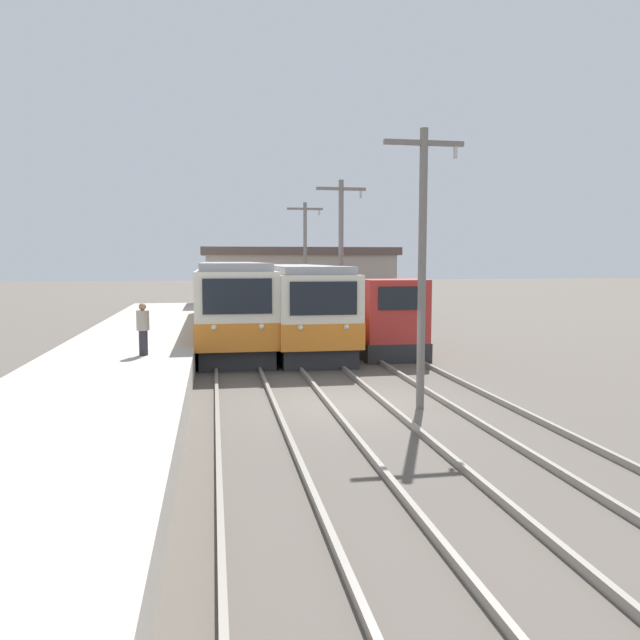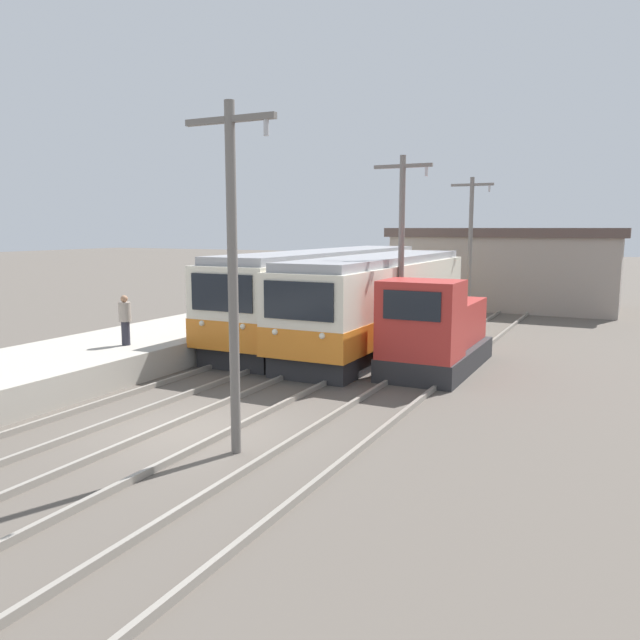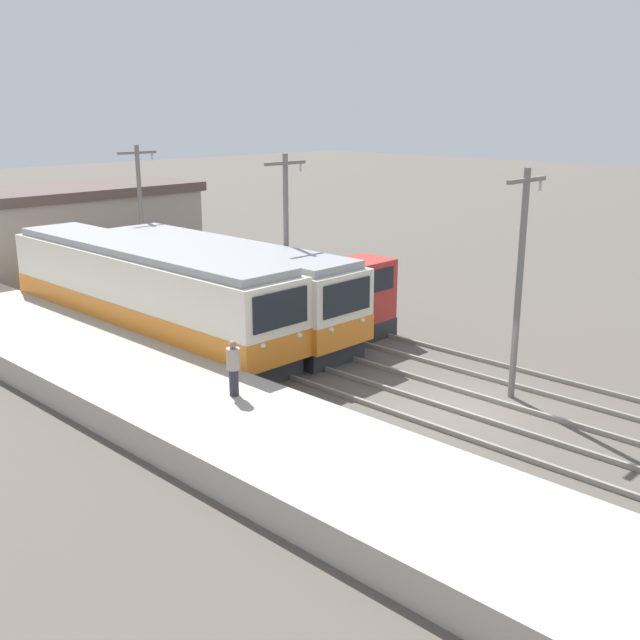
# 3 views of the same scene
# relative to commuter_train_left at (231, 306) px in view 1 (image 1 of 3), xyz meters

# --- Properties ---
(ground_plane) EXTENTS (200.00, 200.00, 0.00)m
(ground_plane) POSITION_rel_commuter_train_left_xyz_m (2.60, -12.42, -1.68)
(ground_plane) COLOR #564F47
(platform_left) EXTENTS (4.50, 54.00, 0.86)m
(platform_left) POSITION_rel_commuter_train_left_xyz_m (-3.65, -12.42, -1.25)
(platform_left) COLOR #ADA599
(platform_left) RESTS_ON ground
(track_left) EXTENTS (1.54, 60.00, 0.14)m
(track_left) POSITION_rel_commuter_train_left_xyz_m (-0.00, -12.42, -1.61)
(track_left) COLOR gray
(track_left) RESTS_ON ground
(track_center) EXTENTS (1.54, 60.00, 0.14)m
(track_center) POSITION_rel_commuter_train_left_xyz_m (2.80, -12.42, -1.61)
(track_center) COLOR gray
(track_center) RESTS_ON ground
(track_right) EXTENTS (1.54, 60.00, 0.14)m
(track_right) POSITION_rel_commuter_train_left_xyz_m (5.80, -12.42, -1.61)
(track_right) COLOR gray
(track_right) RESTS_ON ground
(commuter_train_left) EXTENTS (2.84, 15.14, 3.60)m
(commuter_train_left) POSITION_rel_commuter_train_left_xyz_m (0.00, 0.00, 0.00)
(commuter_train_left) COLOR #28282B
(commuter_train_left) RESTS_ON ground
(commuter_train_center) EXTENTS (2.84, 13.26, 3.49)m
(commuter_train_center) POSITION_rel_commuter_train_left_xyz_m (2.80, -1.16, -0.05)
(commuter_train_center) COLOR #28282B
(commuter_train_center) RESTS_ON ground
(shunting_locomotive) EXTENTS (2.40, 5.55, 3.00)m
(shunting_locomotive) POSITION_rel_commuter_train_left_xyz_m (5.80, -4.14, -0.47)
(shunting_locomotive) COLOR #28282B
(shunting_locomotive) RESTS_ON ground
(catenary_mast_near) EXTENTS (2.00, 0.20, 6.87)m
(catenary_mast_near) POSITION_rel_commuter_train_left_xyz_m (4.31, -13.14, 2.08)
(catenary_mast_near) COLOR slate
(catenary_mast_near) RESTS_ON ground
(catenary_mast_mid) EXTENTS (2.00, 0.20, 6.87)m
(catenary_mast_mid) POSITION_rel_commuter_train_left_xyz_m (4.31, -3.25, 2.08)
(catenary_mast_mid) COLOR slate
(catenary_mast_mid) RESTS_ON ground
(catenary_mast_far) EXTENTS (2.00, 0.20, 6.87)m
(catenary_mast_far) POSITION_rel_commuter_train_left_xyz_m (4.31, 6.64, 2.08)
(catenary_mast_far) COLOR slate
(catenary_mast_far) RESTS_ON ground
(person_on_platform) EXTENTS (0.38, 0.38, 1.58)m
(person_on_platform) POSITION_rel_commuter_train_left_xyz_m (-2.86, -8.67, 0.03)
(person_on_platform) COLOR #282833
(person_on_platform) RESTS_ON platform_left
(station_building) EXTENTS (12.60, 6.30, 4.52)m
(station_building) POSITION_rel_commuter_train_left_xyz_m (4.80, 13.58, 0.60)
(station_building) COLOR gray
(station_building) RESTS_ON ground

